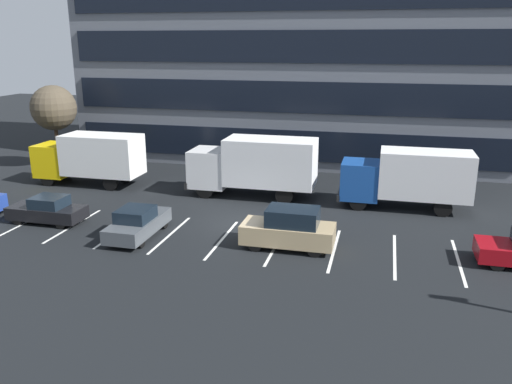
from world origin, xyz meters
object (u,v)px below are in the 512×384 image
(box_truck_blue, at_px, (408,176))
(sedan_black, at_px, (48,210))
(box_truck_yellow, at_px, (90,157))
(bare_tree, at_px, (54,108))
(box_truck_white, at_px, (255,164))
(sedan_charcoal, at_px, (138,223))
(suv_tan, at_px, (289,229))

(box_truck_blue, distance_m, sedan_black, 20.48)
(box_truck_yellow, relative_size, bare_tree, 1.18)
(box_truck_white, xyz_separation_m, sedan_charcoal, (-3.99, -8.35, -1.39))
(box_truck_yellow, xyz_separation_m, sedan_black, (1.87, -7.61, -1.28))
(box_truck_white, height_order, suv_tan, box_truck_white)
(box_truck_yellow, height_order, bare_tree, bare_tree)
(sedan_black, relative_size, bare_tree, 0.65)
(box_truck_yellow, bearing_deg, box_truck_blue, -0.78)
(box_truck_yellow, bearing_deg, suv_tan, -27.56)
(suv_tan, bearing_deg, box_truck_white, 115.06)
(sedan_charcoal, bearing_deg, box_truck_yellow, 132.27)
(sedan_charcoal, relative_size, bare_tree, 0.68)
(suv_tan, distance_m, bare_tree, 23.90)
(box_truck_blue, bearing_deg, sedan_black, -159.00)
(sedan_charcoal, bearing_deg, sedan_black, 172.18)
(box_truck_yellow, bearing_deg, sedan_black, -76.18)
(box_truck_white, relative_size, bare_tree, 1.27)
(box_truck_blue, xyz_separation_m, box_truck_white, (-9.32, 0.24, 0.15))
(box_truck_white, distance_m, sedan_charcoal, 9.36)
(box_truck_white, bearing_deg, box_truck_yellow, 179.76)
(sedan_charcoal, relative_size, suv_tan, 0.98)
(sedan_black, bearing_deg, box_truck_blue, 21.00)
(box_truck_yellow, xyz_separation_m, box_truck_blue, (20.95, -0.29, -0.01))
(sedan_charcoal, xyz_separation_m, bare_tree, (-12.74, 12.17, 3.94))
(box_truck_white, height_order, bare_tree, bare_tree)
(suv_tan, bearing_deg, sedan_black, 178.28)
(box_truck_yellow, height_order, sedan_charcoal, box_truck_yellow)
(bare_tree, bearing_deg, box_truck_yellow, -36.45)
(box_truck_blue, bearing_deg, sedan_charcoal, -148.65)
(sedan_charcoal, xyz_separation_m, suv_tan, (7.72, 0.39, 0.23))
(box_truck_white, bearing_deg, bare_tree, 167.15)
(bare_tree, bearing_deg, box_truck_blue, -8.85)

